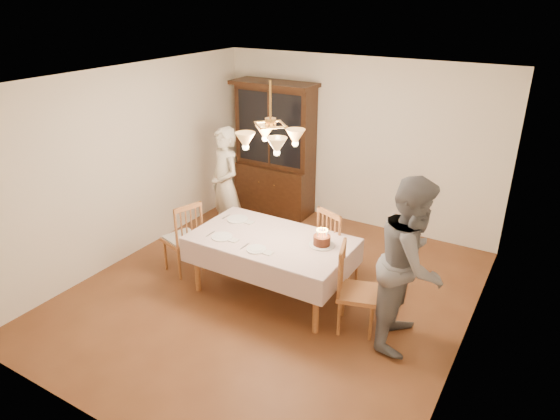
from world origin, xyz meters
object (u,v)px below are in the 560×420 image
Objects in this scene: dining_table at (271,244)px; china_hutch at (275,151)px; elderly_woman at (225,185)px; chair_far_side at (338,248)px; birthday_cake at (322,241)px.

china_hutch is at bearing 120.32° from dining_table.
elderly_woman is at bearing -92.46° from china_hutch.
elderly_woman is at bearing 145.33° from dining_table.
dining_table is 1.90× the size of chair_far_side.
chair_far_side is (0.54, 0.73, -0.24)m from dining_table.
dining_table is at bearing -166.31° from birthday_cake.
chair_far_side is at bearing -39.35° from china_hutch.
china_hutch reaches higher than chair_far_side.
dining_table is 2.64m from china_hutch.
birthday_cake is (1.91, -2.11, -0.23)m from china_hutch.
birthday_cake reaches higher than dining_table.
chair_far_side is 0.58× the size of elderly_woman.
china_hutch is at bearing 114.28° from elderly_woman.
chair_far_side reaches higher than birthday_cake.
dining_table is 1.11× the size of elderly_woman.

